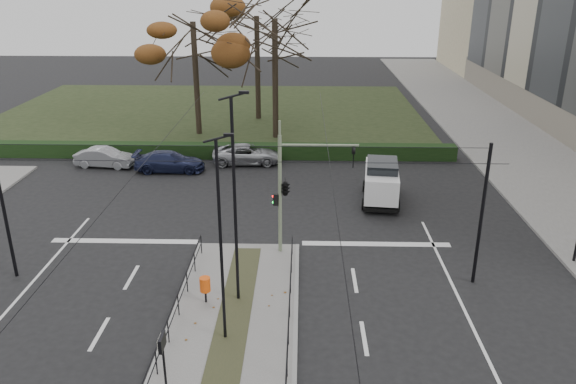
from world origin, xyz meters
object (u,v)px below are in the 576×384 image
streetlamp_median_far (235,200)px  streetlamp_median_near (221,241)px  bare_tree_center (257,24)px  parked_car_third (170,161)px  parked_car_fourth (247,154)px  bare_tree_near (275,28)px  rust_tree (193,22)px  traffic_light (287,186)px  litter_bin (205,285)px  info_panel (163,350)px  white_van (381,180)px  parked_car_second (105,157)px

streetlamp_median_far → streetlamp_median_near: bearing=-94.3°
bare_tree_center → parked_car_third: bearing=-108.4°
parked_car_fourth → bare_tree_near: size_ratio=0.39×
parked_car_third → streetlamp_median_near: bearing=-162.4°
streetlamp_median_near → rust_tree: rust_tree is taller
traffic_light → parked_car_third: 14.08m
streetlamp_median_near → streetlamp_median_far: bearing=85.7°
litter_bin → bare_tree_near: (1.58, 23.71, 7.39)m
traffic_light → streetlamp_median_far: (-1.77, -4.09, 0.96)m
litter_bin → streetlamp_median_near: 3.85m
info_panel → streetlamp_median_near: size_ratio=0.30×
streetlamp_median_near → streetlamp_median_far: (0.19, 2.50, 0.41)m
streetlamp_median_far → white_van: size_ratio=1.79×
parked_car_fourth → litter_bin: bearing=176.6°
litter_bin → info_panel: 5.34m
rust_tree → bare_tree_near: bare_tree_near is taller
litter_bin → parked_car_fourth: bearing=90.2°
info_panel → white_van: white_van is taller
streetlamp_median_near → white_van: 15.11m
parked_car_second → white_van: 18.34m
litter_bin → bare_tree_center: 30.65m
white_van → traffic_light: bearing=-127.8°
bare_tree_center → parked_car_second: bearing=-124.6°
traffic_light → parked_car_fourth: traffic_light is taller
traffic_light → streetlamp_median_near: bearing=-106.6°
info_panel → streetlamp_median_far: streetlamp_median_far is taller
litter_bin → traffic_light: bearing=55.4°
traffic_light → rust_tree: rust_tree is taller
streetlamp_median_near → litter_bin: bearing=115.3°
info_panel → bare_tree_near: bare_tree_near is taller
traffic_light → parked_car_second: traffic_light is taller
streetlamp_median_far → parked_car_second: (-10.63, 16.20, -3.63)m
parked_car_fourth → info_panel: bearing=175.8°
streetlamp_median_near → parked_car_fourth: size_ratio=1.58×
traffic_light → parked_car_third: (-7.92, 11.34, -2.66)m
litter_bin → white_van: bearing=53.5°
parked_car_third → litter_bin: bearing=-163.4°
traffic_light → parked_car_second: size_ratio=1.41×
streetlamp_median_near → bare_tree_near: size_ratio=0.62×
parked_car_second → parked_car_fourth: 9.39m
white_van → rust_tree: size_ratio=0.40×
streetlamp_median_far → parked_car_fourth: streetlamp_median_far is taller
white_van → parked_car_second: bearing=162.2°
info_panel → parked_car_third: size_ratio=0.49×
parked_car_third → white_van: white_van is taller
parked_car_second → bare_tree_center: (9.16, 13.30, 7.45)m
streetlamp_median_far → parked_car_second: size_ratio=2.10×
parked_car_second → parked_car_third: (4.48, -0.78, 0.01)m
litter_bin → parked_car_third: (-4.91, 15.71, -0.25)m
traffic_light → rust_tree: (-7.58, 20.25, 5.32)m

